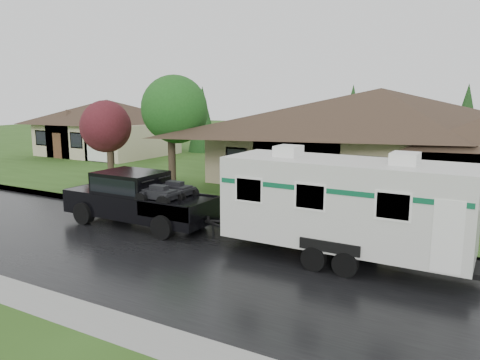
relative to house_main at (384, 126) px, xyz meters
name	(u,v)px	position (x,y,z in m)	size (l,w,h in m)	color
ground	(226,244)	(-2.29, -13.84, -3.59)	(140.00, 140.00, 0.00)	#2C4E18
road	(195,260)	(-2.29, -15.84, -3.59)	(140.00, 8.00, 0.01)	black
curb	(255,227)	(-2.29, -11.59, -3.52)	(140.00, 0.50, 0.15)	gray
lawn	(349,179)	(-2.29, 1.16, -3.52)	(140.00, 26.00, 0.15)	#2C4E18
house_main	(384,126)	(0.00, 0.00, 0.00)	(19.44, 10.80, 6.90)	#9C8B6A
house_far	(108,123)	(-24.07, 2.02, -0.62)	(10.80, 8.64, 5.80)	tan
tree_left_green	(171,111)	(-9.92, -7.20, 0.91)	(3.79, 3.79, 6.28)	#382B1E
tree_red	(109,126)	(-13.75, -8.10, -0.01)	(2.99, 2.99, 4.95)	#382B1E
shrub_row	(354,188)	(-0.29, -4.54, -2.94)	(13.60, 1.00, 1.00)	#143814
pickup_truck	(137,197)	(-6.88, -13.47, -2.40)	(6.65, 2.53, 2.22)	black
travel_trailer	(344,203)	(1.94, -13.47, -1.64)	(8.21, 2.88, 3.68)	silver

